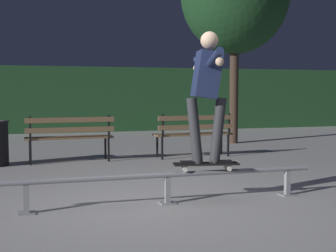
% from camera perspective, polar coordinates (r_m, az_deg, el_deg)
% --- Properties ---
extents(ground_plane, '(90.00, 90.00, 0.00)m').
position_cam_1_polar(ground_plane, '(5.46, -0.12, -9.57)').
color(ground_plane, '#ADAAA8').
extents(hedge_backdrop, '(24.00, 1.20, 2.12)m').
position_cam_1_polar(hedge_backdrop, '(15.57, -10.90, 3.28)').
color(hedge_backdrop, '#234C28').
rests_on(hedge_backdrop, ground).
extents(grind_rail, '(3.72, 0.18, 0.37)m').
position_cam_1_polar(grind_rail, '(5.38, -0.05, -6.70)').
color(grind_rail, gray).
rests_on(grind_rail, ground).
extents(skateboard, '(0.80, 0.33, 0.09)m').
position_cam_1_polar(skateboard, '(5.50, 4.76, -4.77)').
color(skateboard, black).
rests_on(skateboard, grind_rail).
extents(skateboarder, '(0.63, 1.39, 1.56)m').
position_cam_1_polar(skateboarder, '(5.44, 4.85, 5.02)').
color(skateboarder, black).
rests_on(skateboarder, skateboard).
extents(park_bench_leftmost, '(1.62, 0.48, 0.88)m').
position_cam_1_polar(park_bench_leftmost, '(8.63, -12.10, -0.95)').
color(park_bench_leftmost, black).
rests_on(park_bench_leftmost, ground).
extents(park_bench_left_center, '(1.62, 0.48, 0.88)m').
position_cam_1_polar(park_bench_left_center, '(9.13, 3.32, -0.58)').
color(park_bench_left_center, black).
rests_on(park_bench_left_center, ground).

